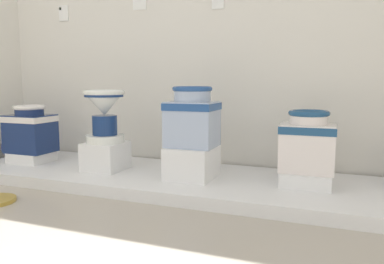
# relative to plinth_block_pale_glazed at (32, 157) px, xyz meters

# --- Properties ---
(display_platform) EXTENTS (3.81, 0.94, 0.08)m
(display_platform) POSITION_rel_plinth_block_pale_glazed_xyz_m (1.53, 0.04, -0.09)
(display_platform) COLOR white
(display_platform) RESTS_ON ground_plane
(plinth_block_pale_glazed) EXTENTS (0.31, 0.29, 0.09)m
(plinth_block_pale_glazed) POSITION_rel_plinth_block_pale_glazed_xyz_m (0.00, 0.00, 0.00)
(plinth_block_pale_glazed) COLOR white
(plinth_block_pale_glazed) RESTS_ON display_platform
(antique_toilet_pale_glazed) EXTENTS (0.37, 0.29, 0.41)m
(antique_toilet_pale_glazed) POSITION_rel_plinth_block_pale_glazed_xyz_m (-0.00, 0.00, 0.25)
(antique_toilet_pale_glazed) COLOR navy
(antique_toilet_pale_glazed) RESTS_ON plinth_block_pale_glazed
(plinth_block_rightmost) EXTENTS (0.29, 0.31, 0.22)m
(plinth_block_rightmost) POSITION_rel_plinth_block_pale_glazed_xyz_m (0.77, -0.02, 0.07)
(plinth_block_rightmost) COLOR white
(plinth_block_rightmost) RESTS_ON display_platform
(antique_toilet_rightmost) EXTENTS (0.32, 0.32, 0.41)m
(antique_toilet_rightmost) POSITION_rel_plinth_block_pale_glazed_xyz_m (0.77, -0.02, 0.43)
(antique_toilet_rightmost) COLOR white
(antique_toilet_rightmost) RESTS_ON plinth_block_rightmost
(plinth_block_broad_patterned) EXTENTS (0.32, 0.37, 0.23)m
(plinth_block_broad_patterned) POSITION_rel_plinth_block_pale_glazed_xyz_m (1.50, -0.01, 0.07)
(plinth_block_broad_patterned) COLOR white
(plinth_block_broad_patterned) RESTS_ON display_platform
(antique_toilet_broad_patterned) EXTENTS (0.35, 0.30, 0.43)m
(antique_toilet_broad_patterned) POSITION_rel_plinth_block_pale_glazed_xyz_m (1.50, -0.01, 0.40)
(antique_toilet_broad_patterned) COLOR #A3B4D1
(antique_toilet_broad_patterned) RESTS_ON plinth_block_broad_patterned
(plinth_block_leftmost) EXTENTS (0.33, 0.34, 0.09)m
(plinth_block_leftmost) POSITION_rel_plinth_block_pale_glazed_xyz_m (2.29, 0.09, 0.00)
(plinth_block_leftmost) COLOR white
(plinth_block_leftmost) RESTS_ON display_platform
(antique_toilet_leftmost) EXTENTS (0.36, 0.29, 0.41)m
(antique_toilet_leftmost) POSITION_rel_plinth_block_pale_glazed_xyz_m (2.29, 0.09, 0.26)
(antique_toilet_leftmost) COLOR white
(antique_toilet_leftmost) RESTS_ON plinth_block_leftmost
(info_placard_first) EXTENTS (0.11, 0.01, 0.15)m
(info_placard_first) POSITION_rel_plinth_block_pale_glazed_xyz_m (-0.02, 0.52, 1.30)
(info_placard_first) COLOR white
(info_placard_second) EXTENTS (0.13, 0.01, 0.13)m
(info_placard_second) POSITION_rel_plinth_block_pale_glazed_xyz_m (0.80, 0.52, 1.34)
(info_placard_second) COLOR white
(info_placard_third) EXTENTS (0.10, 0.01, 0.12)m
(info_placard_third) POSITION_rel_plinth_block_pale_glazed_xyz_m (1.52, 0.52, 1.30)
(info_placard_third) COLOR white
(decorative_vase_spare) EXTENTS (0.29, 0.29, 0.42)m
(decorative_vase_spare) POSITION_rel_plinth_block_pale_glazed_xyz_m (-0.40, 0.23, 0.04)
(decorative_vase_spare) COLOR white
(decorative_vase_spare) RESTS_ON ground_plane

